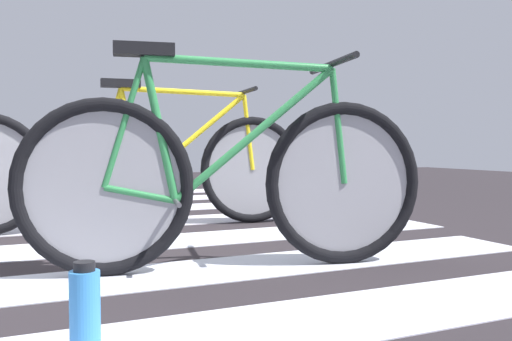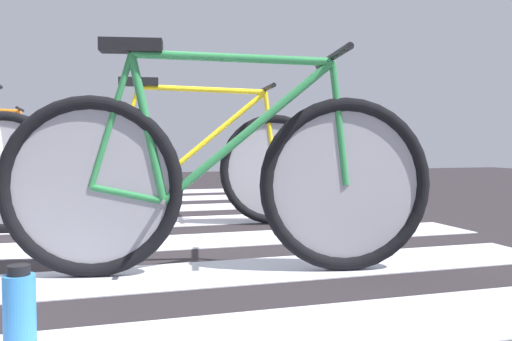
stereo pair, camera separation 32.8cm
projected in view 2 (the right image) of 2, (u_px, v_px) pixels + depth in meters
bicycle_1_of_4 at (221, 179)px, 2.20m from camera, size 1.72×0.56×0.93m
bicycle_2_of_4 at (195, 166)px, 3.48m from camera, size 1.73×0.52×0.93m
water_bottle at (20, 315)px, 1.33m from camera, size 0.08×0.08×0.24m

